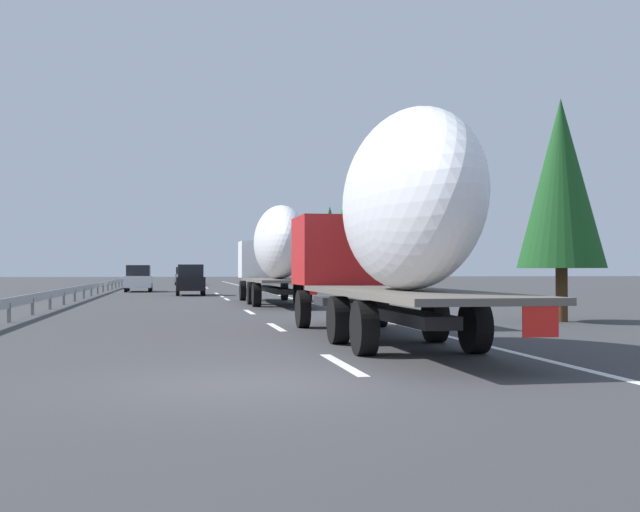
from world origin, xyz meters
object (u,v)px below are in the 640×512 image
truck_lead (276,250)px  road_sign (284,264)px  car_black_suv (190,280)px  car_white_van (139,278)px  truck_trailing (391,221)px  car_silver_hatch (184,276)px

truck_lead → road_sign: bearing=-8.7°
car_black_suv → car_white_van: size_ratio=0.88×
truck_trailing → car_white_van: truck_trailing is taller
truck_lead → truck_trailing: truck_trailing is taller
truck_trailing → car_white_van: 43.64m
truck_lead → car_white_van: (23.19, 7.19, -1.56)m
car_silver_hatch → car_black_suv: bearing=-180.0°
car_silver_hatch → road_sign: size_ratio=1.64×
car_silver_hatch → car_white_van: 26.26m
car_silver_hatch → road_sign: road_sign is taller
car_silver_hatch → road_sign: (-29.04, -6.75, 1.08)m
car_black_suv → car_white_van: 9.69m
car_silver_hatch → truck_trailing: bearing=-177.0°
truck_trailing → road_sign: size_ratio=4.61×
car_white_van → truck_lead: bearing=-162.8°
car_silver_hatch → car_black_suv: 35.04m
car_black_suv → truck_lead: bearing=-165.6°
road_sign → truck_trailing: bearing=175.6°
car_silver_hatch → road_sign: 29.84m
car_silver_hatch → truck_lead: bearing=-175.8°
truck_lead → car_white_van: truck_lead is taller
car_black_suv → car_silver_hatch: bearing=0.0°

